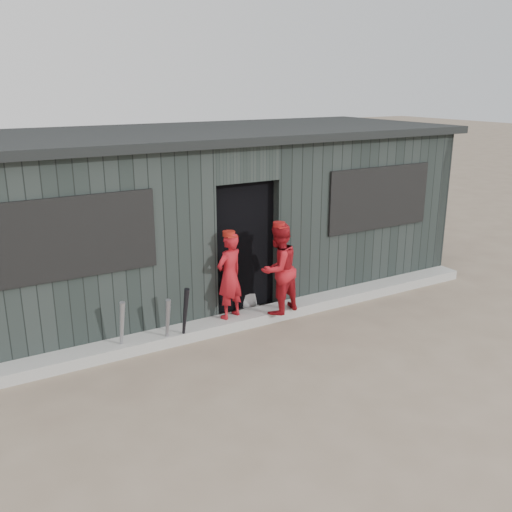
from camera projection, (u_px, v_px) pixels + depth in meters
ground at (333, 375)px, 6.74m from camera, size 80.00×80.00×0.00m
curb at (255, 317)px, 8.22m from camera, size 8.00×0.36×0.15m
bat_left at (122, 328)px, 7.10m from camera, size 0.09×0.23×0.76m
bat_mid at (167, 323)px, 7.34m from camera, size 0.08×0.19×0.69m
bat_right at (185, 316)px, 7.40m from camera, size 0.11×0.22×0.81m
player_red_left at (229, 276)px, 7.86m from camera, size 0.52×0.42×1.22m
player_red_right at (279, 269)px, 8.02m from camera, size 0.74×0.64×1.30m
player_grey_back at (247, 273)px, 8.53m from camera, size 0.66×0.55×1.16m
dugout at (203, 213)px, 9.26m from camera, size 8.30×3.30×2.62m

